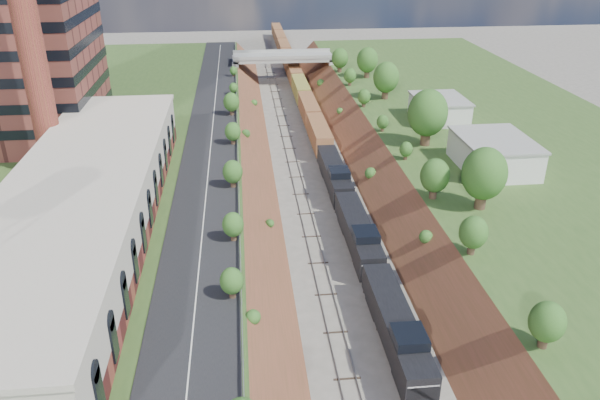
{
  "coord_description": "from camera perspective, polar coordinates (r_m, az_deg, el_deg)",
  "views": [
    {
      "loc": [
        -10.72,
        -19.74,
        35.71
      ],
      "look_at": [
        -4.22,
        42.35,
        6.0
      ],
      "focal_mm": 35.0,
      "sensor_mm": 36.0,
      "label": 1
    }
  ],
  "objects": [
    {
      "name": "platform_left",
      "position": [
        89.2,
        -19.98,
        1.99
      ],
      "size": [
        44.0,
        180.0,
        5.0
      ],
      "primitive_type": "cube",
      "color": "#355322",
      "rests_on": "ground"
    },
    {
      "name": "platform_right",
      "position": [
        96.81,
        21.35,
        3.58
      ],
      "size": [
        44.0,
        180.0,
        5.0
      ],
      "primitive_type": "cube",
      "color": "#355322",
      "rests_on": "ground"
    },
    {
      "name": "embankment_left",
      "position": [
        87.37,
        -5.64,
        1.2
      ],
      "size": [
        10.0,
        180.0,
        10.0
      ],
      "primitive_type": "cube",
      "rotation": [
        0.0,
        0.79,
        0.0
      ],
      "color": "brown",
      "rests_on": "ground"
    },
    {
      "name": "embankment_right",
      "position": [
        90.03,
        8.5,
        1.79
      ],
      "size": [
        10.0,
        180.0,
        10.0
      ],
      "primitive_type": "cube",
      "rotation": [
        0.0,
        0.79,
        0.0
      ],
      "color": "brown",
      "rests_on": "ground"
    },
    {
      "name": "rail_left_track",
      "position": [
        87.71,
        -0.15,
        1.49
      ],
      "size": [
        1.58,
        180.0,
        0.18
      ],
      "primitive_type": "cube",
      "color": "gray",
      "rests_on": "ground"
    },
    {
      "name": "rail_right_track",
      "position": [
        88.34,
        3.21,
        1.63
      ],
      "size": [
        1.58,
        180.0,
        0.18
      ],
      "primitive_type": "cube",
      "color": "gray",
      "rests_on": "ground"
    },
    {
      "name": "road",
      "position": [
        85.56,
        -8.8,
        4.14
      ],
      "size": [
        8.0,
        180.0,
        0.1
      ],
      "primitive_type": "cube",
      "color": "black",
      "rests_on": "platform_left"
    },
    {
      "name": "guardrail",
      "position": [
        85.07,
        -6.07,
        4.54
      ],
      "size": [
        0.1,
        171.0,
        0.7
      ],
      "color": "#99999E",
      "rests_on": "platform_left"
    },
    {
      "name": "commercial_building",
      "position": [
        66.12,
        -20.54,
        -0.57
      ],
      "size": [
        14.3,
        62.3,
        7.0
      ],
      "color": "maroon",
      "rests_on": "platform_left"
    },
    {
      "name": "smokestack",
      "position": [
        80.56,
        -25.19,
        15.53
      ],
      "size": [
        3.2,
        3.2,
        40.0
      ],
      "primitive_type": "cylinder",
      "color": "maroon",
      "rests_on": "platform_left"
    },
    {
      "name": "overpass",
      "position": [
        145.44,
        -1.66,
        13.22
      ],
      "size": [
        24.5,
        8.3,
        7.4
      ],
      "color": "gray",
      "rests_on": "ground"
    },
    {
      "name": "white_building_near",
      "position": [
        84.51,
        18.37,
        4.25
      ],
      "size": [
        9.0,
        12.0,
        4.0
      ],
      "primitive_type": "cube",
      "color": "silver",
      "rests_on": "platform_right"
    },
    {
      "name": "white_building_far",
      "position": [
        103.73,
        13.4,
        8.58
      ],
      "size": [
        8.0,
        10.0,
        3.6
      ],
      "primitive_type": "cube",
      "color": "silver",
      "rests_on": "platform_right"
    },
    {
      "name": "tree_right_large",
      "position": [
        70.92,
        17.53,
        2.43
      ],
      "size": [
        5.25,
        5.25,
        7.61
      ],
      "color": "#473323",
      "rests_on": "platform_right"
    },
    {
      "name": "tree_left_crest",
      "position": [
        49.01,
        -6.21,
        -10.52
      ],
      "size": [
        2.45,
        2.45,
        3.55
      ],
      "color": "#473323",
      "rests_on": "platform_left"
    },
    {
      "name": "freight_train",
      "position": [
        130.26,
        0.09,
        10.68
      ],
      "size": [
        2.85,
        176.16,
        4.55
      ],
      "color": "black",
      "rests_on": "ground"
    }
  ]
}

